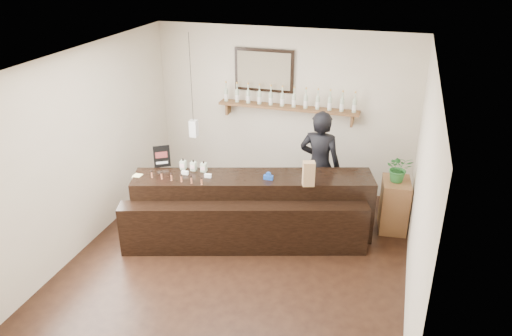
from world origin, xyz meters
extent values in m
plane|color=black|center=(0.00, 0.00, 0.00)|extent=(5.00, 5.00, 0.00)
plane|color=beige|center=(0.00, 2.50, 1.40)|extent=(4.50, 0.00, 4.50)
plane|color=beige|center=(0.00, -2.50, 1.40)|extent=(4.50, 0.00, 4.50)
plane|color=beige|center=(-2.25, 0.00, 1.40)|extent=(0.00, 5.00, 5.00)
plane|color=beige|center=(2.25, 0.00, 1.40)|extent=(0.00, 5.00, 5.00)
plane|color=white|center=(0.00, 0.00, 2.80)|extent=(5.00, 5.00, 0.00)
cube|color=brown|center=(0.10, 2.37, 1.50)|extent=(2.40, 0.25, 0.04)
cube|color=brown|center=(-0.98, 2.40, 1.38)|extent=(0.04, 0.20, 0.20)
cube|color=brown|center=(1.18, 2.40, 1.38)|extent=(0.04, 0.20, 0.20)
cube|color=black|center=(-0.35, 2.47, 2.08)|extent=(1.02, 0.04, 0.72)
cube|color=brown|center=(-0.35, 2.44, 2.08)|extent=(0.92, 0.01, 0.62)
cube|color=white|center=(-1.30, 1.60, 1.25)|extent=(0.12, 0.12, 0.28)
cylinder|color=black|center=(-1.30, 1.60, 2.09)|extent=(0.01, 0.01, 1.41)
cylinder|color=#B6C8A7|center=(-1.00, 2.37, 1.62)|extent=(0.07, 0.07, 0.20)
cone|color=#B6C8A7|center=(-1.00, 2.37, 1.75)|extent=(0.07, 0.07, 0.05)
cylinder|color=#B6C8A7|center=(-1.00, 2.37, 1.81)|extent=(0.02, 0.02, 0.07)
cylinder|color=gold|center=(-1.00, 2.37, 1.86)|extent=(0.03, 0.03, 0.02)
cylinder|color=white|center=(-1.00, 2.37, 1.60)|extent=(0.07, 0.07, 0.09)
cylinder|color=#B6C8A7|center=(-0.80, 2.37, 1.62)|extent=(0.07, 0.07, 0.20)
cone|color=#B6C8A7|center=(-0.80, 2.37, 1.75)|extent=(0.07, 0.07, 0.05)
cylinder|color=#B6C8A7|center=(-0.80, 2.37, 1.81)|extent=(0.02, 0.02, 0.07)
cylinder|color=gold|center=(-0.80, 2.37, 1.86)|extent=(0.03, 0.03, 0.02)
cylinder|color=white|center=(-0.80, 2.37, 1.60)|extent=(0.07, 0.07, 0.09)
cylinder|color=#B6C8A7|center=(-0.60, 2.37, 1.62)|extent=(0.07, 0.07, 0.20)
cone|color=#B6C8A7|center=(-0.60, 2.37, 1.75)|extent=(0.07, 0.07, 0.05)
cylinder|color=#B6C8A7|center=(-0.60, 2.37, 1.81)|extent=(0.02, 0.02, 0.07)
cylinder|color=gold|center=(-0.60, 2.37, 1.86)|extent=(0.03, 0.03, 0.02)
cylinder|color=white|center=(-0.60, 2.37, 1.60)|extent=(0.07, 0.07, 0.09)
cylinder|color=#B6C8A7|center=(-0.40, 2.37, 1.62)|extent=(0.07, 0.07, 0.20)
cone|color=#B6C8A7|center=(-0.40, 2.37, 1.75)|extent=(0.07, 0.07, 0.05)
cylinder|color=#B6C8A7|center=(-0.40, 2.37, 1.81)|extent=(0.02, 0.02, 0.07)
cylinder|color=gold|center=(-0.40, 2.37, 1.86)|extent=(0.03, 0.03, 0.02)
cylinder|color=white|center=(-0.40, 2.37, 1.60)|extent=(0.07, 0.07, 0.09)
cylinder|color=#B6C8A7|center=(-0.20, 2.37, 1.62)|extent=(0.07, 0.07, 0.20)
cone|color=#B6C8A7|center=(-0.20, 2.37, 1.75)|extent=(0.07, 0.07, 0.05)
cylinder|color=#B6C8A7|center=(-0.20, 2.37, 1.81)|extent=(0.02, 0.02, 0.07)
cylinder|color=gold|center=(-0.20, 2.37, 1.86)|extent=(0.03, 0.03, 0.02)
cylinder|color=white|center=(-0.20, 2.37, 1.60)|extent=(0.07, 0.07, 0.09)
cylinder|color=#B6C8A7|center=(0.00, 2.37, 1.62)|extent=(0.07, 0.07, 0.20)
cone|color=#B6C8A7|center=(0.00, 2.37, 1.75)|extent=(0.07, 0.07, 0.05)
cylinder|color=#B6C8A7|center=(0.00, 2.37, 1.81)|extent=(0.02, 0.02, 0.07)
cylinder|color=gold|center=(0.00, 2.37, 1.86)|extent=(0.03, 0.03, 0.02)
cylinder|color=white|center=(0.00, 2.37, 1.60)|extent=(0.07, 0.07, 0.09)
cylinder|color=#B6C8A7|center=(0.20, 2.37, 1.62)|extent=(0.07, 0.07, 0.20)
cone|color=#B6C8A7|center=(0.20, 2.37, 1.75)|extent=(0.07, 0.07, 0.05)
cylinder|color=#B6C8A7|center=(0.20, 2.37, 1.81)|extent=(0.02, 0.02, 0.07)
cylinder|color=gold|center=(0.20, 2.37, 1.86)|extent=(0.03, 0.03, 0.02)
cylinder|color=white|center=(0.20, 2.37, 1.60)|extent=(0.07, 0.07, 0.09)
cylinder|color=#B6C8A7|center=(0.40, 2.37, 1.62)|extent=(0.07, 0.07, 0.20)
cone|color=#B6C8A7|center=(0.40, 2.37, 1.75)|extent=(0.07, 0.07, 0.05)
cylinder|color=#B6C8A7|center=(0.40, 2.37, 1.81)|extent=(0.02, 0.02, 0.07)
cylinder|color=gold|center=(0.40, 2.37, 1.86)|extent=(0.03, 0.03, 0.02)
cylinder|color=white|center=(0.40, 2.37, 1.60)|extent=(0.07, 0.07, 0.09)
cylinder|color=#B6C8A7|center=(0.60, 2.37, 1.62)|extent=(0.07, 0.07, 0.20)
cone|color=#B6C8A7|center=(0.60, 2.37, 1.75)|extent=(0.07, 0.07, 0.05)
cylinder|color=#B6C8A7|center=(0.60, 2.37, 1.81)|extent=(0.02, 0.02, 0.07)
cylinder|color=gold|center=(0.60, 2.37, 1.86)|extent=(0.03, 0.03, 0.02)
cylinder|color=white|center=(0.60, 2.37, 1.60)|extent=(0.07, 0.07, 0.09)
cylinder|color=#B6C8A7|center=(0.80, 2.37, 1.62)|extent=(0.07, 0.07, 0.20)
cone|color=#B6C8A7|center=(0.80, 2.37, 1.75)|extent=(0.07, 0.07, 0.05)
cylinder|color=#B6C8A7|center=(0.80, 2.37, 1.81)|extent=(0.02, 0.02, 0.07)
cylinder|color=gold|center=(0.80, 2.37, 1.86)|extent=(0.03, 0.03, 0.02)
cylinder|color=white|center=(0.80, 2.37, 1.60)|extent=(0.07, 0.07, 0.09)
cylinder|color=#B6C8A7|center=(1.00, 2.37, 1.62)|extent=(0.07, 0.07, 0.20)
cone|color=#B6C8A7|center=(1.00, 2.37, 1.75)|extent=(0.07, 0.07, 0.05)
cylinder|color=#B6C8A7|center=(1.00, 2.37, 1.81)|extent=(0.02, 0.02, 0.07)
cylinder|color=gold|center=(1.00, 2.37, 1.86)|extent=(0.03, 0.03, 0.02)
cylinder|color=white|center=(1.00, 2.37, 1.60)|extent=(0.07, 0.07, 0.09)
cylinder|color=#B6C8A7|center=(1.20, 2.37, 1.62)|extent=(0.07, 0.07, 0.20)
cone|color=#B6C8A7|center=(1.20, 2.37, 1.75)|extent=(0.07, 0.07, 0.05)
cylinder|color=#B6C8A7|center=(1.20, 2.37, 1.81)|extent=(0.02, 0.02, 0.07)
cylinder|color=gold|center=(1.20, 2.37, 1.86)|extent=(0.03, 0.03, 0.02)
cylinder|color=white|center=(1.20, 2.37, 1.60)|extent=(0.07, 0.07, 0.09)
cube|color=black|center=(0.00, 0.70, 0.48)|extent=(3.50, 1.59, 0.97)
cube|color=black|center=(0.00, 0.24, 0.37)|extent=(3.41, 1.30, 0.73)
cube|color=white|center=(-0.97, 0.48, 1.00)|extent=(0.10, 0.04, 0.05)
cube|color=white|center=(-0.61, 0.48, 1.00)|extent=(0.10, 0.04, 0.05)
cube|color=#E8E68D|center=(-1.61, 0.24, 0.79)|extent=(0.12, 0.12, 0.12)
cube|color=#E8E68D|center=(-1.61, 0.24, 0.91)|extent=(0.12, 0.12, 0.12)
cube|color=#B6C8A7|center=(-1.07, 0.65, 1.04)|extent=(0.08, 0.08, 0.13)
cube|color=#FEC6C6|center=(-1.07, 0.60, 1.04)|extent=(0.07, 0.00, 0.06)
cylinder|color=black|center=(-1.07, 0.65, 1.12)|extent=(0.02, 0.02, 0.03)
cube|color=#B6C8A7|center=(-0.91, 0.65, 1.04)|extent=(0.08, 0.08, 0.13)
cube|color=#FEC6C6|center=(-0.91, 0.60, 1.04)|extent=(0.07, 0.00, 0.06)
cylinder|color=black|center=(-0.91, 0.65, 1.12)|extent=(0.02, 0.02, 0.03)
cube|color=#B6C8A7|center=(-0.75, 0.65, 1.04)|extent=(0.08, 0.08, 0.13)
cube|color=#FEC6C6|center=(-0.75, 0.60, 1.04)|extent=(0.07, 0.00, 0.06)
cylinder|color=black|center=(-0.75, 0.65, 1.12)|extent=(0.02, 0.02, 0.03)
cylinder|color=#B4603D|center=(-1.38, 0.24, 0.84)|extent=(0.07, 0.07, 0.20)
cone|color=#B4603D|center=(-1.38, 0.24, 0.96)|extent=(0.07, 0.07, 0.05)
cylinder|color=#B4603D|center=(-1.38, 0.24, 1.02)|extent=(0.02, 0.02, 0.07)
cylinder|color=black|center=(-1.38, 0.24, 1.07)|extent=(0.03, 0.03, 0.02)
cylinder|color=white|center=(-1.38, 0.24, 0.82)|extent=(0.07, 0.07, 0.09)
cylinder|color=#B4603D|center=(-1.23, 0.24, 0.84)|extent=(0.07, 0.07, 0.20)
cone|color=#B4603D|center=(-1.23, 0.24, 0.96)|extent=(0.07, 0.07, 0.05)
cylinder|color=#B4603D|center=(-1.23, 0.24, 1.02)|extent=(0.02, 0.02, 0.07)
cylinder|color=black|center=(-1.23, 0.24, 1.07)|extent=(0.03, 0.03, 0.02)
cylinder|color=white|center=(-1.23, 0.24, 0.82)|extent=(0.07, 0.07, 0.09)
cylinder|color=#B4603D|center=(-1.07, 0.24, 0.84)|extent=(0.07, 0.07, 0.20)
cone|color=#B4603D|center=(-1.07, 0.24, 0.96)|extent=(0.07, 0.07, 0.05)
cylinder|color=#B4603D|center=(-1.07, 0.24, 1.02)|extent=(0.02, 0.02, 0.07)
cylinder|color=black|center=(-1.07, 0.24, 1.07)|extent=(0.03, 0.03, 0.02)
cylinder|color=white|center=(-1.07, 0.24, 0.82)|extent=(0.07, 0.07, 0.09)
cylinder|color=#B4603D|center=(-0.92, 0.24, 0.84)|extent=(0.07, 0.07, 0.20)
cone|color=#B4603D|center=(-0.92, 0.24, 0.96)|extent=(0.07, 0.07, 0.05)
cylinder|color=#B4603D|center=(-0.92, 0.24, 1.02)|extent=(0.02, 0.02, 0.07)
cylinder|color=black|center=(-0.92, 0.24, 1.07)|extent=(0.03, 0.03, 0.02)
cylinder|color=white|center=(-0.92, 0.24, 0.82)|extent=(0.07, 0.07, 0.09)
cylinder|color=#B4603D|center=(-0.77, 0.24, 0.84)|extent=(0.07, 0.07, 0.20)
cone|color=#B4603D|center=(-0.77, 0.24, 0.96)|extent=(0.07, 0.07, 0.05)
cylinder|color=#B4603D|center=(-0.77, 0.24, 1.02)|extent=(0.02, 0.02, 0.07)
cylinder|color=black|center=(-0.77, 0.24, 1.07)|extent=(0.03, 0.03, 0.02)
cylinder|color=white|center=(-0.77, 0.24, 0.82)|extent=(0.07, 0.07, 0.09)
cylinder|color=#B4603D|center=(-0.61, 0.24, 0.84)|extent=(0.07, 0.07, 0.20)
cone|color=#B4603D|center=(-0.61, 0.24, 0.96)|extent=(0.07, 0.07, 0.05)
cylinder|color=#B4603D|center=(-0.61, 0.24, 1.02)|extent=(0.02, 0.02, 0.07)
cylinder|color=black|center=(-0.61, 0.24, 1.07)|extent=(0.03, 0.03, 0.02)
cylinder|color=white|center=(-0.61, 0.24, 0.82)|extent=(0.07, 0.07, 0.09)
cube|color=black|center=(-1.40, 0.62, 1.14)|extent=(0.22, 0.15, 0.34)
cube|color=maroon|center=(-1.40, 0.61, 1.17)|extent=(0.15, 0.10, 0.10)
cube|color=white|center=(-1.40, 0.61, 1.04)|extent=(0.15, 0.10, 0.04)
cube|color=#906945|center=(0.81, 0.64, 1.15)|extent=(0.19, 0.17, 0.35)
cube|color=black|center=(0.81, 0.58, 1.09)|extent=(0.10, 0.04, 0.07)
cube|color=#16419E|center=(0.23, 0.66, 1.00)|extent=(0.14, 0.05, 0.06)
cylinder|color=#16419E|center=(0.23, 0.66, 1.05)|extent=(0.07, 0.03, 0.07)
cube|color=brown|center=(2.00, 1.48, 0.40)|extent=(0.46, 0.59, 0.81)
imported|color=#2A692C|center=(2.00, 1.48, 1.02)|extent=(0.43, 0.39, 0.42)
imported|color=black|center=(0.81, 1.55, 1.00)|extent=(0.76, 0.54, 1.99)
camera|label=1|loc=(1.89, -5.50, 4.08)|focal=35.00mm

